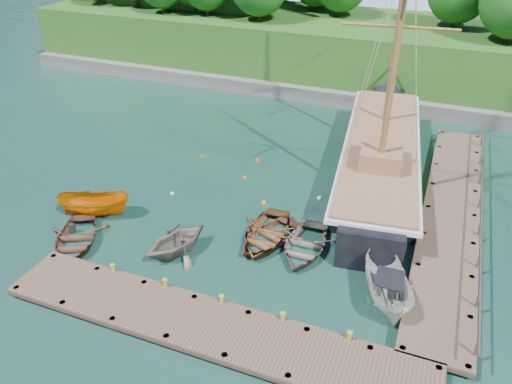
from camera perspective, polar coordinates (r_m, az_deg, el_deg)
ground at (r=28.37m, az=-3.21°, el=-5.69°), size 160.00×160.00×0.00m
dock_near at (r=23.06m, az=-5.45°, el=-15.03°), size 20.00×3.20×1.10m
dock_east at (r=32.12m, az=21.35°, el=-2.24°), size 3.20×24.00×1.10m
bollard_0 at (r=26.77m, az=-15.79°, el=-9.71°), size 0.26×0.26×0.45m
bollard_1 at (r=25.36m, az=-10.18°, el=-11.59°), size 0.26×0.26×0.45m
bollard_2 at (r=24.24m, az=-3.89°, el=-13.53°), size 0.26×0.26×0.45m
bollard_3 at (r=23.45m, az=3.02°, el=-15.45°), size 0.26×0.26×0.45m
bollard_4 at (r=23.02m, az=10.42°, el=-17.24°), size 0.26×0.26×0.45m
rowboat_0 at (r=29.87m, az=-19.83°, el=-5.66°), size 5.06×5.62×0.96m
rowboat_1 at (r=27.88m, az=-9.03°, el=-6.86°), size 4.59×4.86×2.02m
rowboat_2 at (r=28.29m, az=1.34°, el=-5.76°), size 4.44×5.20×0.91m
rowboat_3 at (r=27.78m, az=5.47°, el=-6.72°), size 3.35×4.65×0.95m
rowboat_4 at (r=28.50m, az=1.12°, el=-5.43°), size 3.71×5.05×1.01m
motorboat_orange at (r=32.03m, az=-17.78°, el=-2.52°), size 4.71×3.04×1.70m
cabin_boat_white at (r=25.52m, az=14.59°, el=-11.92°), size 3.51×5.36×1.94m
schooner at (r=35.12m, az=13.91°, el=3.37°), size 7.23×27.30×19.98m
mooring_buoy_0 at (r=33.04m, az=-9.54°, el=-0.21°), size 0.27×0.27×0.27m
mooring_buoy_1 at (r=34.38m, az=-1.27°, el=1.61°), size 0.30×0.30×0.30m
mooring_buoy_2 at (r=31.63m, az=0.93°, el=-1.29°), size 0.33×0.33×0.33m
mooring_buoy_3 at (r=32.34m, az=7.26°, el=-0.76°), size 0.33×0.33×0.33m
mooring_buoy_4 at (r=37.38m, az=-6.17°, el=4.03°), size 0.30×0.30×0.30m
mooring_buoy_5 at (r=36.61m, az=0.21°, el=3.60°), size 0.34×0.34×0.34m
headland at (r=57.68m, az=-2.12°, el=19.87°), size 51.00×19.31×12.90m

